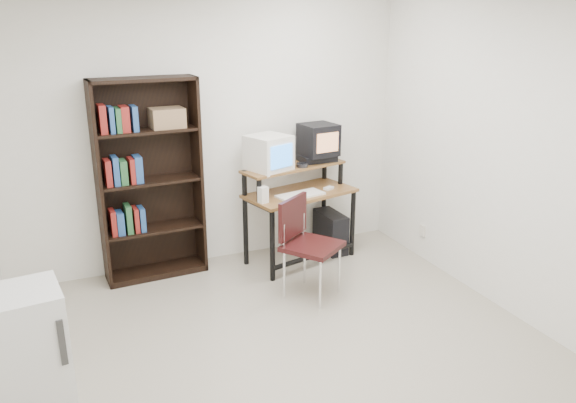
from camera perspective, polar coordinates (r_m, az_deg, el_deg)
name	(u,v)px	position (r m, az deg, el deg)	size (l,w,h in m)	color
floor	(289,359)	(4.31, 0.12, -15.67)	(4.00, 4.00, 0.01)	#ADA38F
back_wall	(209,135)	(5.58, -8.00, 6.71)	(4.00, 0.01, 2.60)	white
front_wall	(510,342)	(2.20, 21.62, -13.14)	(4.00, 0.01, 2.60)	white
right_wall	(519,162)	(4.86, 22.44, 3.78)	(0.01, 4.00, 2.60)	white
computer_desk	(299,197)	(5.65, 1.14, 0.47)	(1.20, 0.79, 0.98)	brown
crt_monitor	(269,153)	(5.46, -1.98, 4.93)	(0.47, 0.47, 0.35)	white
vcr	(317,158)	(5.82, 2.94, 4.40)	(0.36, 0.26, 0.08)	black
crt_tv	(318,140)	(5.76, 3.11, 6.30)	(0.38, 0.38, 0.32)	black
cd_spindle	(302,166)	(5.58, 1.45, 3.67)	(0.12, 0.12, 0.05)	#26262B
keyboard	(300,196)	(5.49, 1.27, 0.60)	(0.47, 0.21, 0.04)	white
mousepad	(329,190)	(5.74, 4.16, 1.20)	(0.22, 0.18, 0.01)	black
mouse	(329,189)	(5.71, 4.15, 1.32)	(0.10, 0.06, 0.03)	white
desk_speaker	(263,196)	(5.27, -2.54, 0.61)	(0.08, 0.07, 0.17)	white
pc_tower	(330,232)	(6.04, 4.33, -3.06)	(0.20, 0.45, 0.42)	black
school_chair	(305,237)	(4.96, 1.73, -3.60)	(0.62, 0.62, 0.89)	black
bookshelf	(149,178)	(5.40, -13.98, 2.31)	(0.96, 0.37, 1.89)	black
mini_fridge	(28,346)	(4.08, -24.87, -13.18)	(0.51, 0.51, 0.78)	silver
wall_outlet	(422,230)	(5.97, 13.49, -2.88)	(0.02, 0.08, 0.12)	beige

